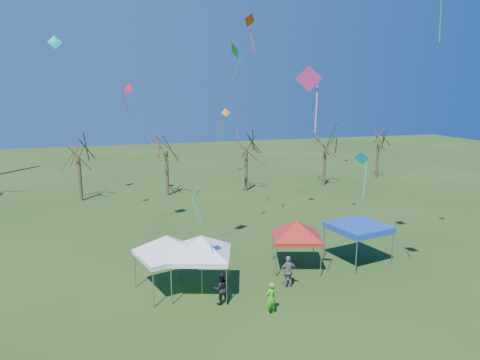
# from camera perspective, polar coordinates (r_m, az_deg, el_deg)

# --- Properties ---
(ground) EXTENTS (140.00, 140.00, 0.00)m
(ground) POSITION_cam_1_polar(r_m,az_deg,el_deg) (22.92, 4.98, -15.53)
(ground) COLOR #224516
(ground) RESTS_ON ground
(tree_1) EXTENTS (3.42, 3.42, 7.54)m
(tree_1) POSITION_cam_1_polar(r_m,az_deg,el_deg) (43.87, -20.87, 4.78)
(tree_1) COLOR #3D2D21
(tree_1) RESTS_ON ground
(tree_2) EXTENTS (3.71, 3.71, 8.18)m
(tree_2) POSITION_cam_1_polar(r_m,az_deg,el_deg) (43.78, -9.87, 6.02)
(tree_2) COLOR #3D2D21
(tree_2) RESTS_ON ground
(tree_3) EXTENTS (3.59, 3.59, 7.91)m
(tree_3) POSITION_cam_1_polar(r_m,az_deg,el_deg) (45.29, 0.85, 6.10)
(tree_3) COLOR #3D2D21
(tree_3) RESTS_ON ground
(tree_4) EXTENTS (3.58, 3.58, 7.89)m
(tree_4) POSITION_cam_1_polar(r_m,az_deg,el_deg) (48.90, 11.39, 6.26)
(tree_4) COLOR #3D2D21
(tree_4) RESTS_ON ground
(tree_5) EXTENTS (3.39, 3.39, 7.46)m
(tree_5) POSITION_cam_1_polar(r_m,az_deg,el_deg) (55.07, 18.08, 6.16)
(tree_5) COLOR #3D2D21
(tree_5) RESTS_ON ground
(tent_white_west) EXTENTS (3.90, 3.90, 3.58)m
(tent_white_west) POSITION_cam_1_polar(r_m,az_deg,el_deg) (22.93, -9.76, -7.80)
(tent_white_west) COLOR gray
(tent_white_west) RESTS_ON ground
(tent_white_mid) EXTENTS (3.96, 3.96, 3.66)m
(tent_white_mid) POSITION_cam_1_polar(r_m,az_deg,el_deg) (22.48, -5.23, -7.89)
(tent_white_mid) COLOR gray
(tent_white_mid) RESTS_ON ground
(tent_red) EXTENTS (3.70, 3.70, 3.42)m
(tent_red) POSITION_cam_1_polar(r_m,az_deg,el_deg) (25.70, 7.56, -5.89)
(tent_red) COLOR gray
(tent_red) RESTS_ON ground
(tent_blue) EXTENTS (3.66, 3.66, 2.45)m
(tent_blue) POSITION_cam_1_polar(r_m,az_deg,el_deg) (27.53, 15.51, -6.12)
(tent_blue) COLOR gray
(tent_blue) RESTS_ON ground
(person_dark) EXTENTS (0.84, 0.67, 1.67)m
(person_dark) POSITION_cam_1_polar(r_m,az_deg,el_deg) (22.06, -2.56, -14.22)
(person_dark) COLOR black
(person_dark) RESTS_ON ground
(person_grey) EXTENTS (1.07, 0.49, 1.80)m
(person_grey) POSITION_cam_1_polar(r_m,az_deg,el_deg) (23.83, 6.46, -12.07)
(person_grey) COLOR slate
(person_grey) RESTS_ON ground
(person_green) EXTENTS (0.69, 0.58, 1.62)m
(person_green) POSITION_cam_1_polar(r_m,az_deg,el_deg) (21.20, 4.12, -15.45)
(person_green) COLOR #44CE21
(person_green) RESTS_ON ground
(kite_24) EXTENTS (1.11, 0.95, 2.60)m
(kite_24) POSITION_cam_1_polar(r_m,az_deg,el_deg) (29.94, 1.26, 20.46)
(kite_24) COLOR #E9480C
(kite_24) RESTS_ON ground
(kite_17) EXTENTS (1.17, 1.16, 3.24)m
(kite_17) POSITION_cam_1_polar(r_m,az_deg,el_deg) (30.63, 15.93, 2.76)
(kite_17) COLOR #0DC9CB
(kite_17) RESTS_ON ground
(kite_2) EXTENTS (1.30, 0.71, 3.12)m
(kite_2) POSITION_cam_1_polar(r_m,az_deg,el_deg) (42.31, -23.47, 16.47)
(kite_2) COLOR #0ED3BD
(kite_2) RESTS_ON ground
(kite_12) EXTENTS (1.14, 1.10, 2.92)m
(kite_12) POSITION_cam_1_polar(r_m,az_deg,el_deg) (48.16, 9.79, 9.82)
(kite_12) COLOR #0BAE9C
(kite_12) RESTS_ON ground
(kite_11) EXTENTS (0.80, 1.36, 2.95)m
(kite_11) POSITION_cam_1_polar(r_m,az_deg,el_deg) (33.40, -0.65, 16.92)
(kite_11) COLOR #1B9717
(kite_11) RESTS_ON ground
(kite_27) EXTENTS (1.20, 0.97, 2.84)m
(kite_27) POSITION_cam_1_polar(r_m,az_deg,el_deg) (18.92, 9.20, 13.12)
(kite_27) COLOR #F63690
(kite_27) RESTS_ON ground
(kite_13) EXTENTS (1.14, 1.18, 2.82)m
(kite_13) POSITION_cam_1_polar(r_m,az_deg,el_deg) (42.10, -14.75, 11.62)
(kite_13) COLOR red
(kite_13) RESTS_ON ground
(kite_1) EXTENTS (0.54, 0.86, 1.86)m
(kite_1) POSITION_cam_1_polar(r_m,az_deg,el_deg) (19.30, -5.92, -1.88)
(kite_1) COLOR #0BACB1
(kite_1) RESTS_ON ground
(kite_22) EXTENTS (0.94, 0.96, 3.04)m
(kite_22) POSITION_cam_1_polar(r_m,az_deg,el_deg) (40.20, -1.96, 8.85)
(kite_22) COLOR orange
(kite_22) RESTS_ON ground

